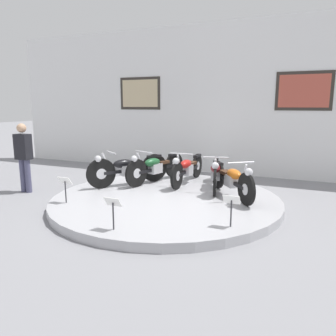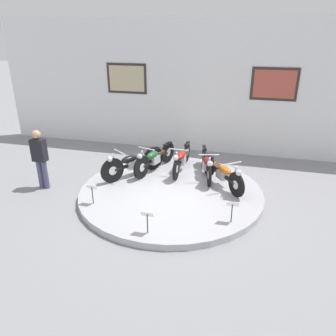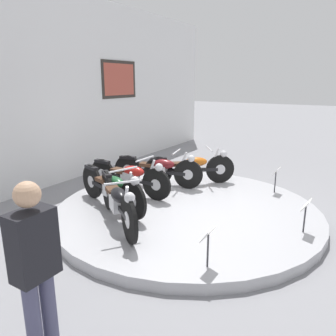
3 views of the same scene
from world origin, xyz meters
name	(u,v)px [view 1 (image 1 of 3)]	position (x,y,z in m)	size (l,w,h in m)	color
ground_plane	(166,204)	(0.00, 0.00, 0.00)	(60.00, 60.00, 0.00)	gray
display_platform	(166,200)	(0.00, 0.00, 0.08)	(4.63, 4.63, 0.16)	#ADADB2
back_wall	(215,100)	(0.00, 3.54, 2.15)	(14.00, 0.22, 4.30)	white
motorcycle_black	(127,168)	(-1.23, 0.55, 0.56)	(1.23, 1.68, 0.82)	black
motorcycle_green	(155,166)	(-0.75, 1.07, 0.55)	(0.71, 1.92, 0.80)	black
motorcycle_red	(187,168)	(0.00, 1.27, 0.54)	(0.54, 1.96, 0.78)	black
motorcycle_maroon	(216,172)	(0.75, 1.07, 0.53)	(0.63, 1.92, 0.78)	black
motorcycle_orange	(232,178)	(1.23, 0.55, 0.54)	(1.24, 1.59, 0.79)	black
info_placard_front_left	(65,184)	(-1.60, -1.14, 0.53)	(0.26, 0.11, 0.51)	#333338
info_placard_front_centre	(113,206)	(0.00, -1.97, 0.53)	(0.26, 0.11, 0.51)	#333338
info_placard_front_right	(231,204)	(1.60, -1.14, 0.53)	(0.26, 0.11, 0.51)	#333338
visitor_standing	(24,154)	(-3.39, -0.42, 0.90)	(0.36, 0.22, 1.60)	#4C4C6B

